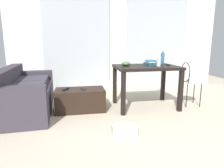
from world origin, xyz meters
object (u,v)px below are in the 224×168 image
craft_table (146,72)px  shoebox (124,129)px  bottle_far (159,61)px  tv_remote_secondary (83,89)px  coffee_table (80,100)px  bottle_near (162,58)px  tv_remote_on_table (168,65)px  tv_remote_primary (66,89)px  wire_chair (189,78)px  book_stack (151,62)px  couch (25,94)px  bowl (126,64)px

craft_table → shoebox: craft_table is taller
bottle_far → tv_remote_secondary: (-1.38, 0.12, -0.48)m
coffee_table → craft_table: size_ratio=0.76×
craft_table → bottle_near: size_ratio=4.66×
tv_remote_on_table → tv_remote_primary: bearing=-169.2°
bottle_far → tv_remote_primary: 1.76m
tv_remote_on_table → tv_remote_primary: tv_remote_on_table is taller
coffee_table → wire_chair: wire_chair is taller
bottle_far → book_stack: 0.30m
bottle_near → shoebox: bearing=-129.7°
tv_remote_on_table → couch: bearing=-171.4°
bottle_far → tv_remote_on_table: 0.26m
coffee_table → couch: bearing=173.0°
wire_chair → couch: bearing=176.2°
bottle_far → tv_remote_on_table: (0.23, 0.10, -0.08)m
couch → coffee_table: size_ratio=2.08×
book_stack → craft_table: bearing=-130.3°
couch → tv_remote_on_table: size_ratio=12.15×
craft_table → bowl: bearing=169.9°
craft_table → couch: bearing=176.2°
bowl → tv_remote_on_table: size_ratio=1.14×
bottle_far → tv_remote_secondary: 1.46m
coffee_table → tv_remote_secondary: size_ratio=5.91×
bottle_near → book_stack: bearing=-156.4°
shoebox → wire_chair: bearing=33.3°
tv_remote_secondary → shoebox: (0.49, -1.08, -0.34)m
craft_table → bowl: 0.41m
couch → craft_table: (2.20, -0.14, 0.36)m
bottle_near → bowl: (-0.84, -0.26, -0.07)m
craft_table → tv_remote_primary: 1.51m
bottle_far → bowl: bearing=163.1°
couch → shoebox: bearing=-38.7°
coffee_table → book_stack: 1.55m
couch → wire_chair: 3.07m
coffee_table → book_stack: bearing=6.6°
coffee_table → shoebox: bearing=-63.4°
coffee_table → tv_remote_primary: size_ratio=4.72×
wire_chair → bottle_near: bearing=135.5°
coffee_table → tv_remote_primary: 0.33m
coffee_table → wire_chair: 2.12m
coffee_table → bottle_near: (1.71, 0.30, 0.71)m
bottle_far → wire_chair: bearing=4.4°
coffee_table → shoebox: 1.23m
coffee_table → craft_table: 1.33m
craft_table → tv_remote_secondary: 1.21m
tv_remote_primary → tv_remote_secondary: bearing=23.1°
book_stack → bottle_near: bearing=23.6°
book_stack → tv_remote_secondary: bearing=-172.3°
tv_remote_on_table → tv_remote_primary: (-1.91, 0.04, -0.40)m
wire_chair → tv_remote_primary: 2.35m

